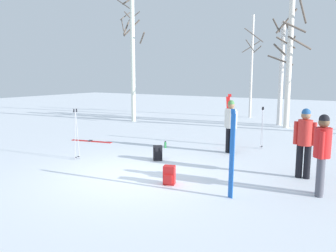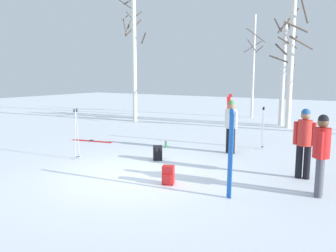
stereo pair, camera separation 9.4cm
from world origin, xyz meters
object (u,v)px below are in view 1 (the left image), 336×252
(person_2, at_px, (322,150))
(birch_tree_4, at_px, (289,61))
(birch_tree_2, at_px, (252,65))
(person_0, at_px, (231,123))
(ski_pair_planted_1, at_px, (232,155))
(backpack_0, at_px, (169,175))
(ski_poles_1, at_px, (262,127))
(birch_tree_1, at_px, (133,49))
(birch_tree_0, at_px, (132,55))
(ski_pair_lying_0, at_px, (91,141))
(backpack_1, at_px, (158,153))
(birch_tree_3, at_px, (282,70))
(water_bottle_0, at_px, (165,145))
(ski_poles_0, at_px, (76,133))
(ski_pair_planted_0, at_px, (229,120))
(person_1, at_px, (305,139))

(person_2, bearing_deg, birch_tree_4, 106.49)
(birch_tree_2, bearing_deg, person_0, -75.55)
(ski_pair_planted_1, relative_size, backpack_0, 4.18)
(ski_poles_1, bearing_deg, backpack_0, -98.00)
(person_0, relative_size, birch_tree_4, 0.29)
(birch_tree_1, bearing_deg, ski_poles_1, -22.22)
(birch_tree_0, bearing_deg, ski_pair_planted_1, -45.04)
(ski_pair_lying_0, xyz_separation_m, backpack_1, (3.73, -1.07, 0.20))
(backpack_1, relative_size, birch_tree_2, 0.07)
(birch_tree_3, bearing_deg, ski_pair_lying_0, -121.90)
(ski_pair_lying_0, xyz_separation_m, water_bottle_0, (3.02, 0.51, 0.10))
(ski_poles_0, relative_size, ski_poles_1, 1.06)
(ski_pair_planted_1, xyz_separation_m, backpack_0, (-1.53, 0.08, -0.70))
(backpack_0, bearing_deg, ski_pair_planted_0, 95.47)
(water_bottle_0, bearing_deg, ski_pair_lying_0, -170.47)
(person_2, bearing_deg, backpack_0, -161.27)
(backpack_0, height_order, birch_tree_3, birch_tree_3)
(person_1, bearing_deg, ski_pair_lying_0, 175.06)
(backpack_0, distance_m, water_bottle_0, 3.97)
(ski_pair_planted_0, bearing_deg, water_bottle_0, -138.22)
(person_1, height_order, person_2, same)
(person_1, xyz_separation_m, water_bottle_0, (-4.71, 1.17, -0.87))
(ski_pair_lying_0, bearing_deg, birch_tree_1, 111.12)
(water_bottle_0, xyz_separation_m, birch_tree_0, (-7.17, 7.50, 3.67))
(person_2, height_order, backpack_1, person_2)
(birch_tree_0, bearing_deg, ski_pair_lying_0, -62.60)
(ski_pair_planted_0, bearing_deg, backpack_1, -107.83)
(ski_pair_lying_0, relative_size, ski_poles_0, 1.12)
(person_1, xyz_separation_m, ski_pair_planted_0, (-2.99, 2.71, -0.06))
(person_2, distance_m, birch_tree_0, 16.04)
(person_0, xyz_separation_m, person_2, (3.05, -2.72, 0.00))
(person_2, xyz_separation_m, birch_tree_3, (-3.22, 9.86, 1.74))
(person_2, bearing_deg, ski_pair_lying_0, 167.91)
(ski_poles_0, distance_m, birch_tree_0, 12.12)
(person_0, xyz_separation_m, backpack_0, (-0.01, -3.76, -0.77))
(person_2, height_order, birch_tree_4, birch_tree_4)
(person_2, distance_m, birch_tree_3, 10.52)
(ski_pair_planted_0, distance_m, backpack_1, 3.34)
(backpack_0, relative_size, birch_tree_0, 0.06)
(backpack_0, distance_m, birch_tree_4, 10.64)
(birch_tree_0, xyz_separation_m, birch_tree_3, (9.19, 0.09, -1.05))
(birch_tree_4, bearing_deg, birch_tree_0, 176.47)
(ski_poles_0, distance_m, birch_tree_3, 11.06)
(person_0, distance_m, ski_poles_1, 1.39)
(ski_pair_planted_1, bearing_deg, backpack_0, 177.00)
(birch_tree_0, height_order, birch_tree_1, birch_tree_1)
(birch_tree_0, distance_m, birch_tree_1, 3.33)
(backpack_1, distance_m, birch_tree_4, 9.15)
(person_1, bearing_deg, person_0, 147.24)
(ski_pair_planted_0, bearing_deg, birch_tree_0, 146.10)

